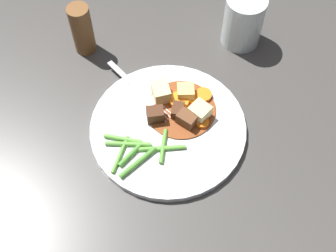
% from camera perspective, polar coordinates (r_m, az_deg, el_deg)
% --- Properties ---
extents(ground_plane, '(3.00, 3.00, 0.00)m').
position_cam_1_polar(ground_plane, '(0.78, -0.00, -0.52)').
color(ground_plane, '#423F3D').
extents(dinner_plate, '(0.28, 0.28, 0.01)m').
position_cam_1_polar(dinner_plate, '(0.78, -0.00, -0.26)').
color(dinner_plate, white).
rests_on(dinner_plate, ground_plane).
extents(stew_sauce, '(0.13, 0.13, 0.00)m').
position_cam_1_polar(stew_sauce, '(0.79, 1.77, 2.14)').
color(stew_sauce, brown).
rests_on(stew_sauce, dinner_plate).
extents(carrot_slice_0, '(0.04, 0.04, 0.01)m').
position_cam_1_polar(carrot_slice_0, '(0.79, 1.46, 3.24)').
color(carrot_slice_0, orange).
rests_on(carrot_slice_0, dinner_plate).
extents(carrot_slice_1, '(0.04, 0.04, 0.01)m').
position_cam_1_polar(carrot_slice_1, '(0.80, 3.43, 3.60)').
color(carrot_slice_1, orange).
rests_on(carrot_slice_1, dinner_plate).
extents(carrot_slice_2, '(0.04, 0.04, 0.01)m').
position_cam_1_polar(carrot_slice_2, '(0.80, 4.62, 3.99)').
color(carrot_slice_2, orange).
rests_on(carrot_slice_2, dinner_plate).
extents(carrot_slice_3, '(0.03, 0.03, 0.01)m').
position_cam_1_polar(carrot_slice_3, '(0.77, 4.43, 0.45)').
color(carrot_slice_3, orange).
rests_on(carrot_slice_3, dinner_plate).
extents(potato_chunk_0, '(0.04, 0.04, 0.03)m').
position_cam_1_polar(potato_chunk_0, '(0.77, 4.14, 1.82)').
color(potato_chunk_0, '#EAD68C').
rests_on(potato_chunk_0, dinner_plate).
extents(potato_chunk_1, '(0.04, 0.04, 0.03)m').
position_cam_1_polar(potato_chunk_1, '(0.80, 2.30, 4.38)').
color(potato_chunk_1, '#DBBC6B').
rests_on(potato_chunk_1, dinner_plate).
extents(potato_chunk_2, '(0.05, 0.05, 0.03)m').
position_cam_1_polar(potato_chunk_2, '(0.79, -0.92, 4.41)').
color(potato_chunk_2, '#EAD68C').
rests_on(potato_chunk_2, dinner_plate).
extents(meat_chunk_0, '(0.02, 0.03, 0.03)m').
position_cam_1_polar(meat_chunk_0, '(0.76, 2.46, 0.85)').
color(meat_chunk_0, brown).
rests_on(meat_chunk_0, dinner_plate).
extents(meat_chunk_1, '(0.03, 0.03, 0.02)m').
position_cam_1_polar(meat_chunk_1, '(0.78, 1.30, 1.99)').
color(meat_chunk_1, '#4C2B19').
rests_on(meat_chunk_1, dinner_plate).
extents(meat_chunk_2, '(0.04, 0.04, 0.03)m').
position_cam_1_polar(meat_chunk_2, '(0.77, -1.51, 1.66)').
color(meat_chunk_2, '#4C2B19').
rests_on(meat_chunk_2, dinner_plate).
extents(green_bean_0, '(0.04, 0.05, 0.01)m').
position_cam_1_polar(green_bean_0, '(0.74, 0.19, -2.91)').
color(green_bean_0, '#599E38').
rests_on(green_bean_0, dinner_plate).
extents(green_bean_1, '(0.06, 0.07, 0.01)m').
position_cam_1_polar(green_bean_1, '(0.75, -1.34, -2.90)').
color(green_bean_1, '#66AD42').
rests_on(green_bean_1, dinner_plate).
extents(green_bean_2, '(0.05, 0.07, 0.01)m').
position_cam_1_polar(green_bean_2, '(0.75, -5.20, -2.33)').
color(green_bean_2, '#66AD42').
rests_on(green_bean_2, dinner_plate).
extents(green_bean_3, '(0.06, 0.04, 0.01)m').
position_cam_1_polar(green_bean_3, '(0.75, -0.61, -2.64)').
color(green_bean_3, '#599E38').
rests_on(green_bean_3, dinner_plate).
extents(green_bean_4, '(0.07, 0.03, 0.01)m').
position_cam_1_polar(green_bean_4, '(0.74, -6.20, -3.69)').
color(green_bean_4, '#599E38').
rests_on(green_bean_4, dinner_plate).
extents(green_bean_5, '(0.03, 0.06, 0.01)m').
position_cam_1_polar(green_bean_5, '(0.76, -5.85, -1.67)').
color(green_bean_5, '#66AD42').
rests_on(green_bean_5, dinner_plate).
extents(green_bean_6, '(0.08, 0.03, 0.01)m').
position_cam_1_polar(green_bean_6, '(0.73, -4.01, -4.68)').
color(green_bean_6, '#4C8E33').
rests_on(green_bean_6, dinner_plate).
extents(green_bean_7, '(0.05, 0.01, 0.01)m').
position_cam_1_polar(green_bean_7, '(0.74, -4.99, -3.84)').
color(green_bean_7, '#4C8E33').
rests_on(green_bean_7, dinner_plate).
extents(fork, '(0.06, 0.17, 0.00)m').
position_cam_1_polar(fork, '(0.81, -3.58, 4.47)').
color(fork, silver).
rests_on(fork, dinner_plate).
extents(water_glass, '(0.08, 0.08, 0.11)m').
position_cam_1_polar(water_glass, '(0.89, 9.69, 13.35)').
color(water_glass, silver).
rests_on(water_glass, ground_plane).
extents(pepper_mill, '(0.04, 0.04, 0.11)m').
position_cam_1_polar(pepper_mill, '(0.87, -11.09, 12.18)').
color(pepper_mill, brown).
rests_on(pepper_mill, ground_plane).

